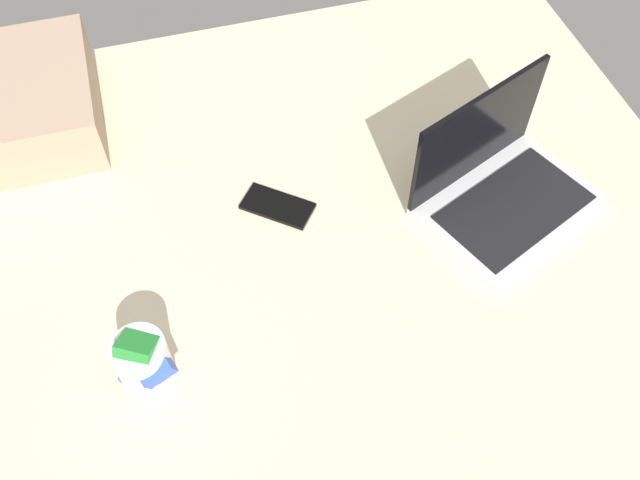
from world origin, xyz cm
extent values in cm
cube|color=beige|center=(0.00, 0.00, 9.00)|extent=(180.00, 140.00, 18.00)
cube|color=silver|center=(51.02, -2.38, 19.00)|extent=(39.32, 33.95, 2.00)
cube|color=black|center=(51.60, -3.77, 20.20)|extent=(33.31, 26.87, 0.40)
cube|color=black|center=(46.77, 7.76, 30.50)|extent=(30.83, 13.66, 21.00)
cylinder|color=silver|center=(-22.24, -18.73, 23.50)|extent=(9.00, 9.00, 11.00)
cube|color=blue|center=(-23.09, -18.60, 21.94)|extent=(7.23, 6.90, 4.66)
cube|color=blue|center=(-20.63, -20.45, 25.42)|extent=(7.41, 7.83, 6.49)
cube|color=#268C33|center=(-22.22, -18.70, 28.91)|extent=(7.76, 7.53, 4.44)
cube|color=black|center=(7.35, 10.75, 18.40)|extent=(15.14, 14.13, 0.80)
camera|label=1|loc=(-8.45, -74.37, 126.86)|focal=39.03mm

